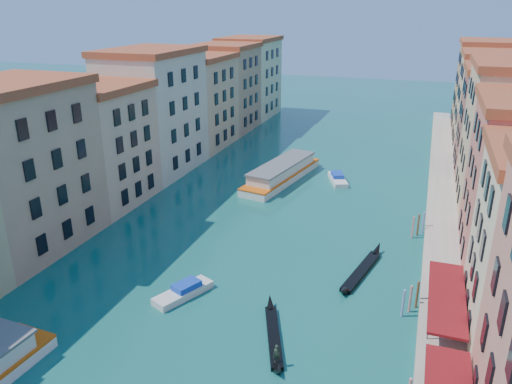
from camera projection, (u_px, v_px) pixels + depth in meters
left_bank_palazzos at (134, 124)px, 80.44m from camera, size 12.80×128.40×21.00m
quay at (441, 214)px, 69.21m from camera, size 4.00×140.00×1.00m
mooring_poles_right at (402, 378)px, 37.86m from camera, size 1.44×54.24×3.20m
vaporetto_far at (282, 172)px, 83.56m from camera, size 8.41×21.33×3.10m
gondola_fore at (274, 335)px, 44.26m from camera, size 4.95×10.90×2.27m
gondola_far at (362, 269)px, 55.17m from camera, size 3.63×12.64×1.80m
motorboat_mid at (184, 291)px, 50.69m from camera, size 4.54×6.77×1.35m
motorboat_far at (338, 179)px, 83.11m from camera, size 4.51×7.15×1.42m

